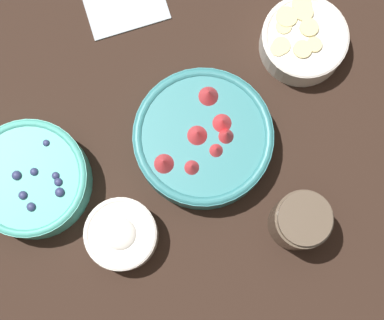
% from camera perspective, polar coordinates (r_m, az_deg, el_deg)
% --- Properties ---
extents(ground_plane, '(4.00, 4.00, 0.00)m').
position_cam_1_polar(ground_plane, '(1.01, -0.98, 2.18)').
color(ground_plane, black).
extents(bowl_strawberries, '(0.21, 0.21, 0.08)m').
position_cam_1_polar(bowl_strawberries, '(0.98, 0.98, 1.93)').
color(bowl_strawberries, teal).
rests_on(bowl_strawberries, ground_plane).
extents(bowl_blueberries, '(0.18, 0.18, 0.07)m').
position_cam_1_polar(bowl_blueberries, '(1.00, -14.16, -1.69)').
color(bowl_blueberries, '#47AD9E').
rests_on(bowl_blueberries, ground_plane).
extents(bowl_bananas, '(0.14, 0.14, 0.05)m').
position_cam_1_polar(bowl_bananas, '(1.04, 9.76, 10.60)').
color(bowl_bananas, white).
rests_on(bowl_bananas, ground_plane).
extents(bowl_cream, '(0.11, 0.11, 0.06)m').
position_cam_1_polar(bowl_cream, '(0.97, -6.30, -6.60)').
color(bowl_cream, white).
rests_on(bowl_cream, ground_plane).
extents(jar_chocolate, '(0.08, 0.08, 0.10)m').
position_cam_1_polar(jar_chocolate, '(0.96, 9.52, -5.40)').
color(jar_chocolate, brown).
rests_on(jar_chocolate, ground_plane).
extents(napkin, '(0.15, 0.13, 0.01)m').
position_cam_1_polar(napkin, '(1.08, -5.94, 13.60)').
color(napkin, '#B2BCC6').
rests_on(napkin, ground_plane).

